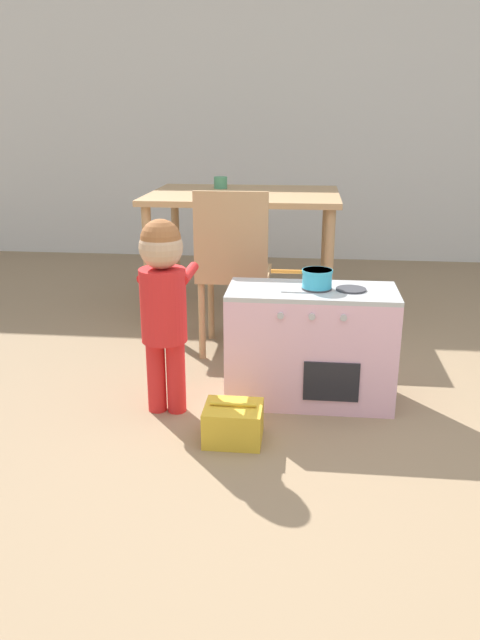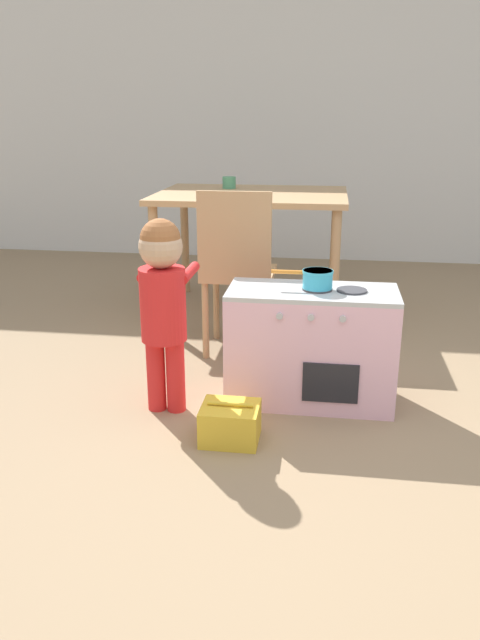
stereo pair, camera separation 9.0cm
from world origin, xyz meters
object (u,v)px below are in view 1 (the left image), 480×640
at_px(toy_basket, 233,423).
at_px(play_kitchen, 310,345).
at_px(toy_pot, 316,277).
at_px(dining_table, 244,207).
at_px(cup_on_table, 221,183).
at_px(child_figure, 163,293).
at_px(dining_chair_near, 233,268).

bearing_deg(toy_basket, play_kitchen, 54.53).
height_order(toy_pot, toy_basket, toy_pot).
height_order(dining_table, cup_on_table, cup_on_table).
bearing_deg(child_figure, dining_chair_near, 73.62).
relative_size(toy_basket, dining_table, 0.19).
bearing_deg(dining_table, child_figure, -97.03).
bearing_deg(child_figure, play_kitchen, 16.52).
bearing_deg(toy_pot, cup_on_table, 112.34).
xyz_separation_m(play_kitchen, toy_pot, (0.01, 0.00, 0.32)).
height_order(play_kitchen, child_figure, child_figure).
relative_size(toy_pot, toy_basket, 1.16).
bearing_deg(dining_table, cup_on_table, 130.40).
distance_m(toy_pot, dining_table, 1.40).
height_order(play_kitchen, toy_pot, toy_pot).
distance_m(toy_basket, dining_table, 1.85).
bearing_deg(toy_basket, dining_chair_near, 96.68).
xyz_separation_m(toy_pot, dining_table, (-0.45, 1.32, 0.11)).
relative_size(child_figure, dining_table, 0.71).
xyz_separation_m(child_figure, dining_table, (0.19, 1.51, 0.14)).
height_order(dining_table, dining_chair_near, dining_chair_near).
distance_m(play_kitchen, toy_basket, 0.55).
height_order(toy_pot, cup_on_table, cup_on_table).
height_order(toy_basket, dining_table, dining_table).
bearing_deg(dining_chair_near, play_kitchen, -52.27).
relative_size(child_figure, cup_on_table, 9.67).
bearing_deg(dining_chair_near, toy_basket, -83.32).
relative_size(dining_table, dining_chair_near, 1.33).
relative_size(toy_pot, child_figure, 0.31).
xyz_separation_m(toy_pot, toy_basket, (-0.31, -0.42, -0.50)).
relative_size(child_figure, toy_basket, 3.70).
xyz_separation_m(dining_table, dining_chair_near, (0.02, -0.79, -0.21)).
relative_size(toy_basket, dining_chair_near, 0.26).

